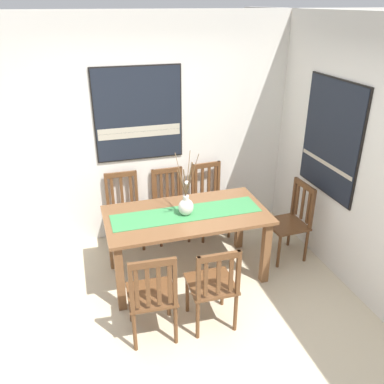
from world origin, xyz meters
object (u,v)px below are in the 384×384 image
Objects in this scene: centerpiece_vase at (186,205)px; chair_5 at (209,199)px; chair_0 at (213,285)px; chair_1 at (170,202)px; chair_2 at (124,210)px; painting_on_back_wall at (138,114)px; chair_3 at (291,221)px; dining_table at (187,223)px; painting_on_side_wall at (331,138)px; chair_4 at (152,295)px.

centerpiece_vase is 1.09m from chair_5.
chair_0 is 1.00× the size of chair_1.
painting_on_back_wall is at bearing 35.06° from chair_2.
dining_table is at bearing -179.37° from chair_3.
chair_0 is 1.72m from chair_5.
chair_2 reaches higher than chair_0.
chair_0 is (0.01, -0.82, -0.19)m from dining_table.
chair_5 is 1.39m from painting_on_back_wall.
dining_table is at bearing 66.83° from centerpiece_vase.
dining_table is at bearing -123.25° from chair_5.
chair_3 is 0.84× the size of painting_on_back_wall.
chair_2 is 1.09m from chair_5.
painting_on_back_wall is at bearing 149.53° from painting_on_side_wall.
chair_4 is at bearing -123.45° from chair_5.
painting_on_side_wall is (1.56, -0.93, 0.99)m from chair_1.
chair_3 is at bearing 24.67° from chair_4.
painting_on_side_wall reaches higher than chair_0.
chair_3 is at bearing 167.40° from painting_on_side_wall.
chair_0 is at bearing -154.12° from painting_on_side_wall.
chair_4 is at bearing -124.02° from centerpiece_vase.
dining_table is 1.54× the size of painting_on_back_wall.
chair_1 is (0.01, 1.69, 0.01)m from chair_0.
painting_on_back_wall reaches higher than chair_1.
dining_table is at bearing -91.72° from chair_1.
painting_on_back_wall is (-1.54, 1.03, 1.11)m from chair_3.
chair_5 is (-0.73, 0.80, 0.00)m from chair_3.
chair_3 is (1.28, 0.04, -0.41)m from centerpiece_vase.
chair_1 is at bearing 89.61° from chair_0.
chair_4 reaches higher than chair_0.
painting_on_side_wall is (1.59, -0.06, 0.81)m from dining_table.
chair_5 is at bearing 72.37° from chair_0.
chair_1 is at bearing -28.99° from painting_on_back_wall.
dining_table is 2.46× the size of centerpiece_vase.
chair_1 is 0.96× the size of chair_4.
chair_2 is 0.82× the size of painting_on_back_wall.
chair_5 is (1.08, 1.63, 0.00)m from chair_4.
painting_on_side_wall is at bearing -12.60° from chair_3.
chair_5 is at bearing 56.55° from chair_4.
chair_3 is 0.75× the size of painting_on_side_wall.
painting_on_back_wall is (0.26, 1.86, 1.11)m from chair_4.
chair_4 is (-1.81, -0.83, 0.00)m from chair_3.
chair_0 is 1.69m from chair_1.
painting_on_side_wall is (1.57, 0.76, 1.00)m from chair_0.
painting_on_side_wall is at bearing 25.88° from chair_0.
chair_2 reaches higher than chair_1.
painting_on_side_wall reaches higher than centerpiece_vase.
chair_0 is 0.96× the size of chair_4.
chair_3 is 2.16m from painting_on_back_wall.
chair_3 is 1.00× the size of chair_5.
centerpiece_vase is 1.34m from chair_3.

